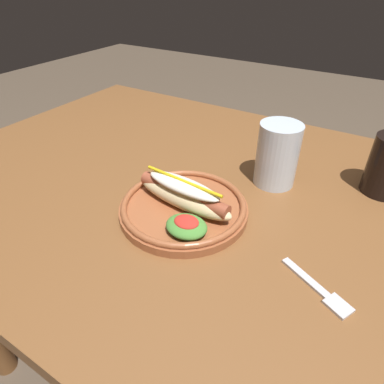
{
  "coord_description": "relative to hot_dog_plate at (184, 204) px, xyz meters",
  "views": [
    {
      "loc": [
        0.22,
        -0.52,
        1.13
      ],
      "look_at": [
        -0.05,
        -0.07,
        0.77
      ],
      "focal_mm": 30.89,
      "sensor_mm": 36.0,
      "label": 1
    }
  ],
  "objects": [
    {
      "name": "ground_plane",
      "position": [
        0.05,
        0.11,
        -0.76
      ],
      "size": [
        8.0,
        8.0,
        0.0
      ],
      "primitive_type": "plane",
      "color": "brown"
    },
    {
      "name": "dining_table",
      "position": [
        0.05,
        0.11,
        -0.12
      ],
      "size": [
        1.43,
        0.88,
        0.74
      ],
      "color": "brown",
      "rests_on": "ground_plane"
    },
    {
      "name": "hot_dog_plate",
      "position": [
        0.0,
        0.0,
        0.0
      ],
      "size": [
        0.24,
        0.24,
        0.08
      ],
      "color": "#9E5633",
      "rests_on": "dining_table"
    },
    {
      "name": "fork",
      "position": [
        0.27,
        -0.05,
        -0.02
      ],
      "size": [
        0.12,
        0.07,
        0.0
      ],
      "rotation": [
        0.0,
        0.0,
        -0.46
      ],
      "color": "silver",
      "rests_on": "dining_table"
    },
    {
      "name": "water_cup",
      "position": [
        0.1,
        0.2,
        0.04
      ],
      "size": [
        0.09,
        0.09,
        0.13
      ],
      "primitive_type": "cylinder",
      "color": "silver",
      "rests_on": "dining_table"
    }
  ]
}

